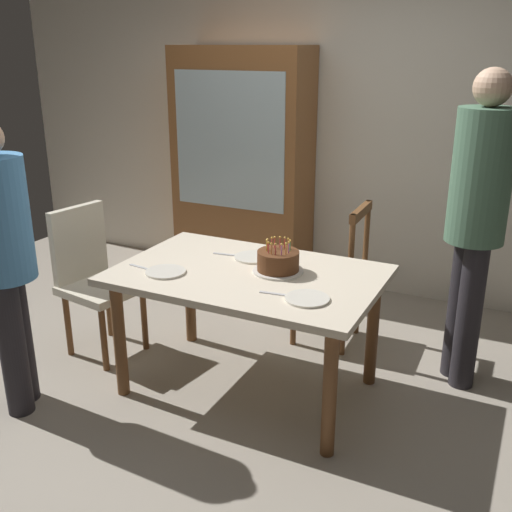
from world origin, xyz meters
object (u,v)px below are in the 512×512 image
chair_upholstered (93,273)px  person_guest (477,213)px  plate_far_side (253,257)px  chair_spindle_back (332,277)px  plate_near_guest (307,299)px  person_celebrant (3,254)px  china_cabinet (242,168)px  plate_near_celebrant (166,272)px  birthday_cake (278,262)px  dining_table (248,287)px

chair_upholstered → person_guest: (2.19, 0.64, 0.50)m
plate_far_side → chair_spindle_back: 0.71m
plate_near_guest → person_celebrant: person_celebrant is taller
chair_upholstered → china_cabinet: size_ratio=0.50×
plate_near_guest → person_guest: person_guest is taller
plate_near_celebrant → person_celebrant: size_ratio=0.14×
plate_far_side → plate_near_guest: bearing=-40.0°
person_guest → birthday_cake: bearing=-148.6°
person_celebrant → dining_table: bearing=34.0°
plate_near_celebrant → chair_spindle_back: chair_spindle_back is taller
birthday_cake → chair_spindle_back: (0.07, 0.72, -0.33)m
plate_near_celebrant → china_cabinet: (-0.44, 1.77, 0.22)m
chair_upholstered → chair_spindle_back: bearing=30.7°
person_celebrant → china_cabinet: (0.21, 2.27, 0.06)m
person_celebrant → china_cabinet: 2.28m
chair_spindle_back → person_celebrant: 2.01m
chair_spindle_back → plate_far_side: bearing=-116.9°
person_guest → china_cabinet: china_cabinet is taller
plate_near_celebrant → person_guest: bearing=30.0°
birthday_cake → plate_near_celebrant: birthday_cake is taller
chair_spindle_back → plate_near_celebrant: bearing=-121.6°
birthday_cake → plate_near_guest: (0.28, -0.28, -0.05)m
chair_upholstered → person_celebrant: person_celebrant is taller
dining_table → plate_near_celebrant: plate_near_celebrant is taller
chair_spindle_back → chair_upholstered: bearing=-149.3°
plate_near_guest → china_cabinet: 2.19m
birthday_cake → plate_far_side: (-0.22, 0.14, -0.05)m
plate_far_side → person_guest: 1.27m
chair_spindle_back → china_cabinet: size_ratio=0.50×
dining_table → chair_upholstered: chair_upholstered is taller
plate_near_celebrant → person_celebrant: 0.84m
dining_table → china_cabinet: (-0.84, 1.56, 0.32)m
plate_near_guest → chair_upholstered: bearing=172.1°
birthday_cake → person_celebrant: bearing=-146.9°
plate_near_celebrant → chair_upholstered: chair_upholstered is taller
dining_table → person_celebrant: size_ratio=0.92×
plate_near_celebrant → chair_spindle_back: 1.21m
dining_table → plate_near_celebrant: size_ratio=6.56×
person_celebrant → chair_spindle_back: bearing=49.7°
person_celebrant → china_cabinet: size_ratio=0.83×
chair_upholstered → plate_far_side: bearing=11.4°
chair_spindle_back → birthday_cake: bearing=-95.7°
china_cabinet → plate_far_side: bearing=-60.4°
plate_far_side → plate_near_guest: (0.50, -0.42, 0.00)m
plate_near_celebrant → plate_far_side: size_ratio=1.00×
dining_table → chair_spindle_back: bearing=74.4°
plate_near_celebrant → chair_upholstered: (-0.71, 0.21, -0.20)m
person_celebrant → person_guest: (2.13, 1.35, 0.14)m
chair_spindle_back → chair_upholstered: same height
chair_upholstered → person_celebrant: bearing=-85.2°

